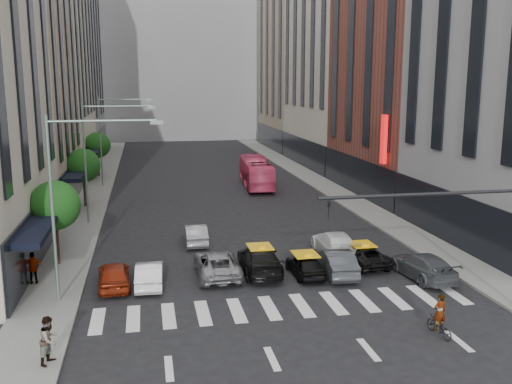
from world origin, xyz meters
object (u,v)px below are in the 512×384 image
pedestrian_far (33,268)px  streetlamp_near (72,184)px  car_red (114,275)px  pedestrian_near (49,340)px  taxi_center (305,265)px  bus (256,172)px  car_white_front (149,274)px  taxi_left (260,260)px  motorcycle (439,326)px  streetlamp_far (110,129)px  streetlamp_mid (98,146)px

pedestrian_far → streetlamp_near: bearing=128.0°
car_red → pedestrian_near: size_ratio=2.17×
streetlamp_near → pedestrian_far: (-2.56, 2.76, -4.89)m
taxi_center → bus: (2.60, 27.45, 0.85)m
bus → car_white_front: bearing=72.1°
car_red → pedestrian_far: size_ratio=2.35×
streetlamp_near → taxi_left: (9.60, 2.60, -5.15)m
bus → motorcycle: size_ratio=6.49×
pedestrian_far → car_red: bearing=162.0°
streetlamp_far → taxi_left: streetlamp_far is taller
car_white_front → pedestrian_near: pedestrian_near is taller
car_red → pedestrian_far: pedestrian_far is taller
taxi_center → streetlamp_far: bearing=-70.7°
bus → motorcycle: 35.85m
motorcycle → pedestrian_near: size_ratio=0.87×
car_red → taxi_left: size_ratio=0.78×
streetlamp_near → bus: (14.54, 28.99, -4.43)m
taxi_left → bus: size_ratio=0.49×
streetlamp_near → taxi_left: 11.20m
streetlamp_far → car_white_front: 30.97m
car_red → streetlamp_mid: bearing=-87.0°
car_red → bus: size_ratio=0.38×
taxi_left → streetlamp_mid: bearing=-51.8°
car_red → pedestrian_far: (-4.16, 0.98, 0.32)m
motorcycle → pedestrian_far: 20.43m
streetlamp_mid → taxi_left: 17.27m
streetlamp_far → streetlamp_mid: bearing=-90.0°
taxi_left → pedestrian_far: (-12.15, 0.16, 0.26)m
bus → motorcycle: bus is taller
streetlamp_far → taxi_left: 31.35m
taxi_center → pedestrian_near: pedestrian_near is taller
taxi_center → pedestrian_near: size_ratio=1.97×
car_red → taxi_left: taxi_left is taller
bus → streetlamp_mid: bearing=46.0°
streetlamp_far → taxi_center: bearing=-68.6°
car_white_front → taxi_left: taxi_left is taller
car_red → taxi_center: size_ratio=1.10×
car_white_front → taxi_center: (8.51, -0.13, -0.02)m
streetlamp_near → car_red: (1.61, 1.78, -5.21)m
streetlamp_mid → taxi_left: bearing=-54.4°
taxi_center → motorcycle: 9.09m
motorcycle → pedestrian_near: (-15.83, 0.37, 0.65)m
streetlamp_far → car_red: (1.61, -30.22, -5.21)m
taxi_center → bus: bus is taller
streetlamp_near → motorcycle: bearing=-23.8°
bus → car_red: bearing=68.8°
streetlamp_far → bus: streetlamp_far is taller
motorcycle → bus: bearing=-97.1°
pedestrian_far → car_white_front: bearing=164.9°
pedestrian_near → car_red: bearing=11.5°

